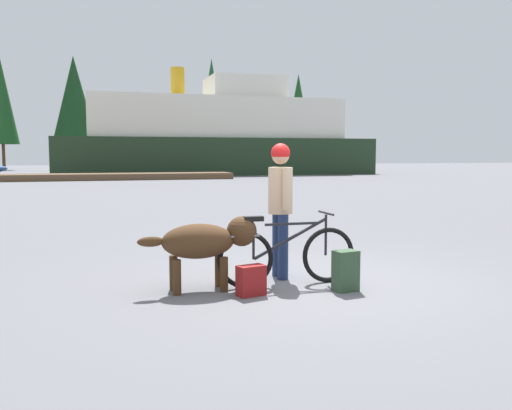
{
  "coord_description": "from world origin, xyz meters",
  "views": [
    {
      "loc": [
        -2.67,
        -6.37,
        1.64
      ],
      "look_at": [
        -0.34,
        1.36,
        0.89
      ],
      "focal_mm": 38.47,
      "sensor_mm": 36.0,
      "label": 1
    }
  ],
  "objects_px": {
    "handbag_pannier": "(251,280)",
    "backpack": "(346,271)",
    "dog": "(206,241)",
    "bicycle": "(287,255)",
    "person_cyclist": "(280,197)",
    "ferry_boat": "(216,138)"
  },
  "relations": [
    {
      "from": "backpack",
      "to": "ferry_boat",
      "type": "relative_size",
      "value": 0.02
    },
    {
      "from": "bicycle",
      "to": "handbag_pannier",
      "type": "relative_size",
      "value": 5.1
    },
    {
      "from": "person_cyclist",
      "to": "ferry_boat",
      "type": "xyz_separation_m",
      "value": [
        7.56,
        37.45,
        1.88
      ]
    },
    {
      "from": "bicycle",
      "to": "person_cyclist",
      "type": "xyz_separation_m",
      "value": [
        0.06,
        0.43,
        0.7
      ]
    },
    {
      "from": "backpack",
      "to": "dog",
      "type": "bearing_deg",
      "value": 161.8
    },
    {
      "from": "bicycle",
      "to": "handbag_pannier",
      "type": "bearing_deg",
      "value": -148.27
    },
    {
      "from": "person_cyclist",
      "to": "ferry_boat",
      "type": "distance_m",
      "value": 38.25
    },
    {
      "from": "dog",
      "to": "ferry_boat",
      "type": "relative_size",
      "value": 0.06
    },
    {
      "from": "ferry_boat",
      "to": "handbag_pannier",
      "type": "bearing_deg",
      "value": -102.08
    },
    {
      "from": "bicycle",
      "to": "ferry_boat",
      "type": "distance_m",
      "value": 38.73
    },
    {
      "from": "handbag_pannier",
      "to": "backpack",
      "type": "bearing_deg",
      "value": -5.89
    },
    {
      "from": "dog",
      "to": "handbag_pannier",
      "type": "relative_size",
      "value": 4.07
    },
    {
      "from": "backpack",
      "to": "ferry_boat",
      "type": "bearing_deg",
      "value": 79.6
    },
    {
      "from": "bicycle",
      "to": "handbag_pannier",
      "type": "xyz_separation_m",
      "value": [
        -0.57,
        -0.35,
        -0.21
      ]
    },
    {
      "from": "person_cyclist",
      "to": "dog",
      "type": "bearing_deg",
      "value": -160.71
    },
    {
      "from": "handbag_pannier",
      "to": "ferry_boat",
      "type": "relative_size",
      "value": 0.01
    },
    {
      "from": "backpack",
      "to": "bicycle",
      "type": "bearing_deg",
      "value": 140.95
    },
    {
      "from": "person_cyclist",
      "to": "handbag_pannier",
      "type": "xyz_separation_m",
      "value": [
        -0.63,
        -0.78,
        -0.9
      ]
    },
    {
      "from": "bicycle",
      "to": "backpack",
      "type": "bearing_deg",
      "value": -39.05
    },
    {
      "from": "person_cyclist",
      "to": "backpack",
      "type": "bearing_deg",
      "value": -60.06
    },
    {
      "from": "person_cyclist",
      "to": "handbag_pannier",
      "type": "distance_m",
      "value": 1.35
    },
    {
      "from": "person_cyclist",
      "to": "backpack",
      "type": "distance_m",
      "value": 1.33
    }
  ]
}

